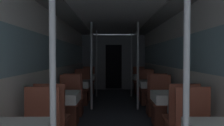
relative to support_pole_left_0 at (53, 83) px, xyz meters
name	(u,v)px	position (x,y,z in m)	size (l,w,h in m)	color
wall_left	(57,65)	(-0.69, 2.89, 0.04)	(0.05, 9.93, 2.17)	silver
wall_right	(173,65)	(1.84, 2.89, 0.04)	(0.05, 9.93, 2.17)	silver
ceiling_panel	(115,15)	(0.58, 2.89, 1.13)	(2.54, 9.93, 0.07)	white
bulkhead_far	(114,62)	(0.58, 6.84, -0.01)	(2.49, 0.09, 2.17)	gray
support_pole_left_0	(53,83)	(0.00, 0.00, 0.00)	(0.06, 0.06, 2.17)	silver
dining_table_left_1	(62,99)	(-0.33, 1.77, -0.48)	(0.57, 0.57, 0.72)	#4C4C51
chair_left_far_1	(69,109)	(-0.33, 2.34, -0.80)	(0.42, 0.42, 0.95)	brown
dining_table_left_2	(78,85)	(-0.33, 3.53, -0.48)	(0.57, 0.57, 0.72)	#4C4C51
chair_left_near_2	(75,103)	(-0.33, 2.96, -0.80)	(0.42, 0.42, 0.95)	brown
chair_left_far_2	(82,94)	(-0.33, 4.11, -0.80)	(0.42, 0.42, 0.95)	brown
support_pole_left_2	(92,66)	(0.00, 3.53, 0.00)	(0.06, 0.06, 2.17)	silver
dining_table_left_3	(87,78)	(-0.33, 5.30, -0.48)	(0.57, 0.57, 0.72)	#4C4C51
chair_left_near_3	(85,90)	(-0.33, 4.73, -0.80)	(0.42, 0.42, 0.95)	brown
chair_left_far_3	(89,85)	(-0.33, 5.87, -0.80)	(0.42, 0.42, 0.95)	brown
support_pole_left_3	(97,64)	(0.00, 5.30, 0.00)	(0.06, 0.06, 2.17)	silver
support_pole_right_0	(187,83)	(1.15, 0.00, 0.00)	(0.06, 0.06, 2.17)	silver
dining_table_right_1	(170,99)	(1.48, 1.77, -0.48)	(0.57, 0.57, 0.72)	#4C4C51
chair_right_far_1	(162,109)	(1.48, 2.34, -0.80)	(0.42, 0.42, 0.95)	brown
dining_table_right_2	(151,85)	(1.48, 3.53, -0.48)	(0.57, 0.57, 0.72)	#4C4C51
chair_right_near_2	(156,103)	(1.48, 2.96, -0.80)	(0.42, 0.42, 0.95)	brown
chair_right_far_2	(147,94)	(1.48, 4.11, -0.80)	(0.42, 0.42, 0.95)	brown
support_pole_right_2	(138,66)	(1.15, 3.53, 0.00)	(0.06, 0.06, 2.17)	silver
dining_table_right_3	(142,78)	(1.48, 5.30, -0.48)	(0.57, 0.57, 0.72)	#4C4C51
chair_right_near_3	(144,90)	(1.48, 4.73, -0.80)	(0.42, 0.42, 0.95)	brown
chair_right_far_3	(139,85)	(1.48, 5.87, -0.80)	(0.42, 0.42, 0.95)	brown
support_pole_right_3	(132,64)	(1.15, 5.30, 0.00)	(0.06, 0.06, 2.17)	silver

